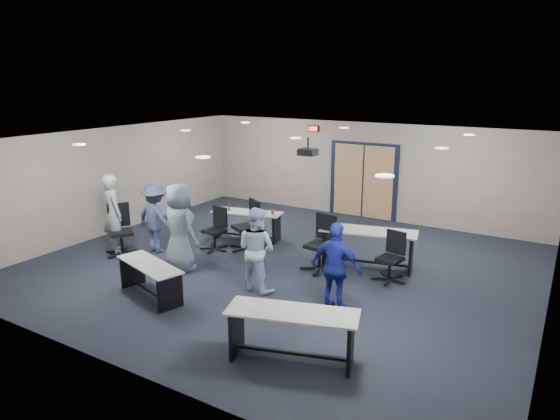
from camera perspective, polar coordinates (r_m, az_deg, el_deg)
The scene contains 24 objects.
floor at distance 10.73m, azimuth 0.33°, elevation -6.36°, with size 10.00×10.00×0.00m, color #1C212D.
back_wall at distance 14.29m, azimuth 9.60°, elevation 4.46°, with size 10.00×0.04×2.70m, color gray.
front_wall at distance 7.01m, azimuth -18.87°, elevation -7.21°, with size 10.00×0.04×2.70m, color gray.
left_wall at distance 13.50m, azimuth -18.28°, elevation 3.30°, with size 0.04×9.00×2.70m, color gray.
right_wall at distance 8.98m, azimuth 29.06°, elevation -3.49°, with size 0.04×9.00×2.70m, color gray.
ceiling at distance 10.07m, azimuth 0.36°, elevation 8.11°, with size 10.00×9.00×0.04m, color silver.
double_door at distance 14.31m, azimuth 9.49°, elevation 3.26°, with size 2.00×0.07×2.20m.
exit_sign at distance 14.73m, azimuth 3.84°, elevation 9.27°, with size 0.32×0.07×0.18m.
ceiling_projector at distance 10.39m, azimuth 3.19°, elevation 6.66°, with size 0.35×0.32×0.37m.
ceiling_can_lights at distance 10.29m, azimuth 1.07°, elevation 8.08°, with size 6.24×5.74×0.02m, color white, non-canonical shape.
table_front_left at distance 9.41m, azimuth -14.65°, elevation -7.13°, with size 1.67×0.96×0.64m.
table_front_right at distance 7.18m, azimuth 1.40°, elevation -13.20°, with size 1.95×1.14×0.75m.
table_back_left at distance 12.32m, azimuth -3.78°, elevation -1.16°, with size 1.81×0.94×0.96m.
table_back_right at distance 10.65m, azimuth 10.04°, elevation -3.61°, with size 2.09×1.08×0.81m.
chair_back_a at distance 11.62m, azimuth -7.53°, elevation -2.20°, with size 0.63×0.63×1.00m, color black, non-canonical shape.
chair_back_b at distance 11.56m, azimuth -3.98°, elevation -1.76°, with size 0.73×0.73×1.17m, color black, non-canonical shape.
chair_back_c at distance 10.33m, azimuth 4.56°, elevation -3.84°, with size 0.73×0.73×1.16m, color black, non-canonical shape.
chair_back_d at distance 10.03m, azimuth 12.47°, elevation -5.28°, with size 0.62×0.62×0.99m, color black, non-canonical shape.
chair_loose_left at distance 11.74m, azimuth -17.74°, elevation -2.23°, with size 0.72×0.72×1.15m, color black, non-canonical shape.
person_gray at distance 11.90m, azimuth -18.49°, elevation -0.37°, with size 0.67×0.44×1.83m, color #98A1A6.
person_plaid at distance 10.45m, azimuth -11.43°, elevation -1.96°, with size 0.89×0.58×1.83m, color slate.
person_lightblue at distance 9.31m, azimuth -2.70°, elevation -4.49°, with size 0.78×0.61×1.60m, color #C0D3FF.
person_navy at distance 8.51m, azimuth 6.43°, elevation -6.58°, with size 0.92×0.39×1.58m, color navy.
person_back at distance 11.68m, azimuth -14.04°, elevation -0.92°, with size 1.03×0.59×1.59m, color #384465.
Camera 1 is at (5.08, -8.61, 3.90)m, focal length 32.00 mm.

